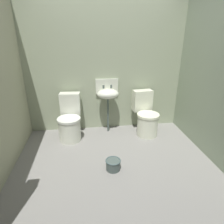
# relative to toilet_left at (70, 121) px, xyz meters

# --- Properties ---
(ground_plane) EXTENTS (3.28, 2.92, 0.08)m
(ground_plane) POSITION_rel_toilet_left_xyz_m (0.67, -0.91, -0.36)
(ground_plane) COLOR gray
(wall_back) EXTENTS (3.28, 0.10, 2.34)m
(wall_back) POSITION_rel_toilet_left_xyz_m (0.67, 0.40, 0.85)
(wall_back) COLOR #97A282
(wall_back) RESTS_ON ground
(wall_right) EXTENTS (0.10, 2.72, 2.34)m
(wall_right) POSITION_rel_toilet_left_xyz_m (2.17, -0.81, 0.85)
(wall_right) COLOR #909F84
(wall_right) RESTS_ON ground
(toilet_left) EXTENTS (0.43, 0.62, 0.78)m
(toilet_left) POSITION_rel_toilet_left_xyz_m (0.00, 0.00, 0.00)
(toilet_left) COLOR silver
(toilet_left) RESTS_ON ground
(toilet_right) EXTENTS (0.45, 0.63, 0.78)m
(toilet_right) POSITION_rel_toilet_left_xyz_m (1.39, 0.00, 0.00)
(toilet_right) COLOR silver
(toilet_right) RESTS_ON ground
(sink) EXTENTS (0.42, 0.35, 0.99)m
(sink) POSITION_rel_toilet_left_xyz_m (0.70, 0.19, 0.43)
(sink) COLOR #46534F
(sink) RESTS_ON ground
(bucket) EXTENTS (0.22, 0.22, 0.15)m
(bucket) POSITION_rel_toilet_left_xyz_m (0.64, -1.00, -0.24)
(bucket) COLOR #46534F
(bucket) RESTS_ON ground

